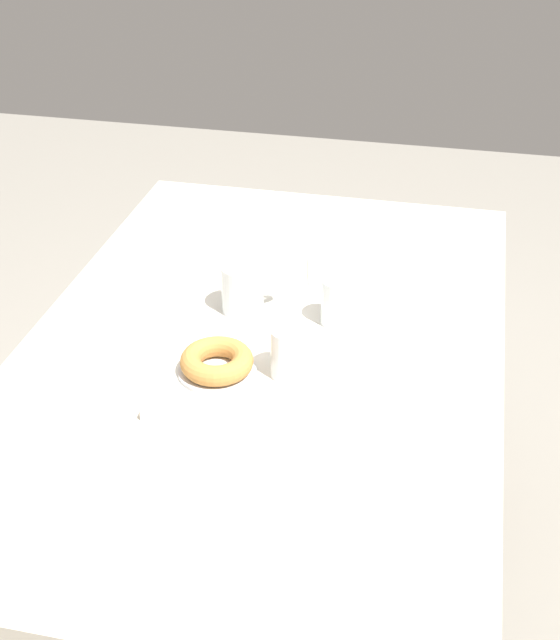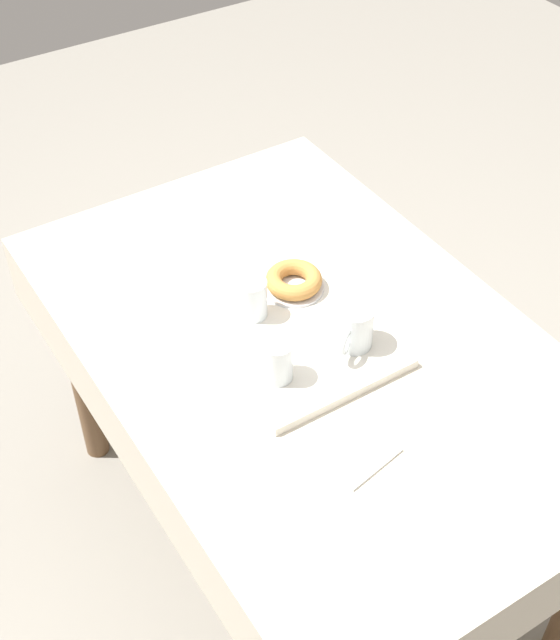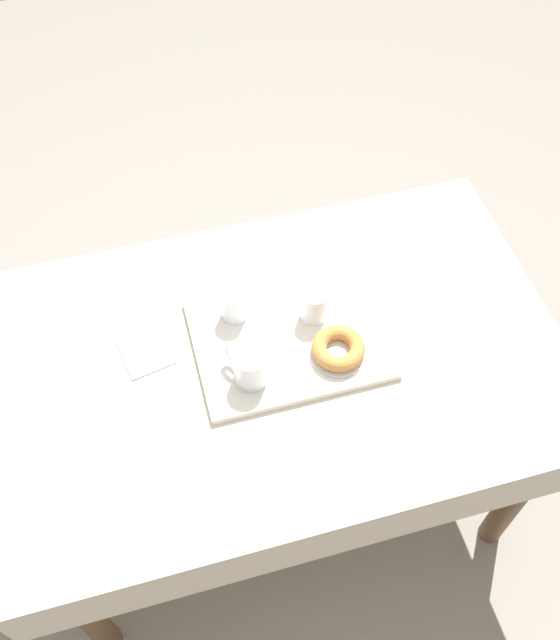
{
  "view_description": "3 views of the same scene",
  "coord_description": "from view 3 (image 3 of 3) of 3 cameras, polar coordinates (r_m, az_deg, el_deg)",
  "views": [
    {
      "loc": [
        -1.27,
        -0.31,
        1.6
      ],
      "look_at": [
        -0.01,
        -0.04,
        0.8
      ],
      "focal_mm": 49.42,
      "sensor_mm": 36.0,
      "label": 1
    },
    {
      "loc": [
        1.06,
        -0.74,
        1.99
      ],
      "look_at": [
        -0.06,
        -0.04,
        0.76
      ],
      "focal_mm": 49.46,
      "sensor_mm": 36.0,
      "label": 2
    },
    {
      "loc": [
        0.22,
        0.84,
        2.11
      ],
      "look_at": [
        -0.02,
        -0.06,
        0.79
      ],
      "focal_mm": 39.74,
      "sensor_mm": 36.0,
      "label": 3
    }
  ],
  "objects": [
    {
      "name": "water_glass_near",
      "position": [
        1.64,
        2.74,
        1.14
      ],
      "size": [
        0.06,
        0.06,
        0.09
      ],
      "color": "white",
      "rests_on": "serving_tray"
    },
    {
      "name": "sugar_donut_left",
      "position": [
        1.59,
        4.72,
        -2.26
      ],
      "size": [
        0.12,
        0.12,
        0.04
      ],
      "primitive_type": "torus",
      "color": "#BC7F3D",
      "rests_on": "donut_plate_left"
    },
    {
      "name": "serving_tray",
      "position": [
        1.64,
        0.71,
        -1.52
      ],
      "size": [
        0.44,
        0.33,
        0.02
      ],
      "primitive_type": "cube",
      "color": "silver",
      "rests_on": "dining_table"
    },
    {
      "name": "ground_plane",
      "position": [
        2.28,
        -0.16,
        -12.74
      ],
      "size": [
        6.0,
        6.0,
        0.0
      ],
      "primitive_type": "plane",
      "color": "gray"
    },
    {
      "name": "paper_napkin",
      "position": [
        1.66,
        -10.81,
        -2.34
      ],
      "size": [
        0.13,
        0.15,
        0.01
      ],
      "primitive_type": "cube",
      "rotation": [
        0.0,
        0.0,
        0.19
      ],
      "color": "white",
      "rests_on": "dining_table"
    },
    {
      "name": "dining_table",
      "position": [
        1.72,
        -0.2,
        -4.82
      ],
      "size": [
        1.32,
        0.84,
        0.74
      ],
      "color": "beige",
      "rests_on": "ground"
    },
    {
      "name": "tea_mug_left",
      "position": [
        1.54,
        -2.42,
        -3.82
      ],
      "size": [
        0.09,
        0.11,
        0.09
      ],
      "color": "white",
      "rests_on": "serving_tray"
    },
    {
      "name": "donut_plate_left",
      "position": [
        1.61,
        4.67,
        -2.67
      ],
      "size": [
        0.13,
        0.13,
        0.01
      ],
      "primitive_type": "cylinder",
      "color": "silver",
      "rests_on": "serving_tray"
    },
    {
      "name": "water_glass_far",
      "position": [
        1.64,
        -3.72,
        1.24
      ],
      "size": [
        0.06,
        0.06,
        0.09
      ],
      "color": "white",
      "rests_on": "serving_tray"
    }
  ]
}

